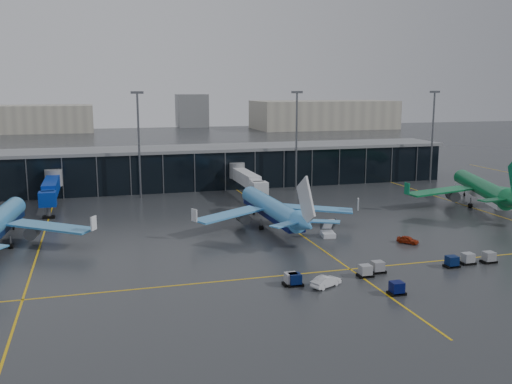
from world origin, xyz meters
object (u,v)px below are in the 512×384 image
object	(u,v)px
airliner_aer_lingus	(482,178)
mobile_airstair	(328,232)
service_van_white	(326,281)
baggage_carts	(395,270)
airliner_klm_near	(271,197)
service_van_red	(408,240)

from	to	relation	value
airliner_aer_lingus	mobile_airstair	xyz separation A→B (m)	(-43.68, -15.37, -5.69)
mobile_airstair	service_van_white	world-z (taller)	mobile_airstair
service_van_white	baggage_carts	bearing A→B (deg)	-108.39
service_van_white	airliner_aer_lingus	bearing A→B (deg)	-80.54
baggage_carts	airliner_klm_near	bearing A→B (deg)	104.09
baggage_carts	service_van_red	world-z (taller)	baggage_carts
airliner_klm_near	baggage_carts	xyz separation A→B (m)	(8.18, -32.60, -5.07)
service_van_red	airliner_klm_near	bearing A→B (deg)	98.47
baggage_carts	service_van_red	size ratio (longest dim) A/B	9.35
airliner_aer_lingus	service_van_red	size ratio (longest dim) A/B	11.37
mobile_airstair	service_van_white	size ratio (longest dim) A/B	0.76
baggage_carts	service_van_red	bearing A→B (deg)	53.68
airliner_klm_near	service_van_white	world-z (taller)	airliner_klm_near
baggage_carts	mobile_airstair	xyz separation A→B (m)	(-0.61, 22.63, 0.01)
airliner_aer_lingus	service_van_white	distance (m)	67.46
mobile_airstair	baggage_carts	bearing A→B (deg)	-78.31
airliner_aer_lingus	service_van_red	xyz separation A→B (m)	(-32.32, -23.38, -5.83)
airliner_klm_near	service_van_white	xyz separation A→B (m)	(-3.04, -34.24, -5.07)
airliner_aer_lingus	service_van_red	bearing A→B (deg)	-124.58
airliner_aer_lingus	mobile_airstair	world-z (taller)	airliner_aer_lingus
service_van_red	service_van_white	world-z (taller)	service_van_white
airliner_klm_near	baggage_carts	size ratio (longest dim) A/B	1.10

